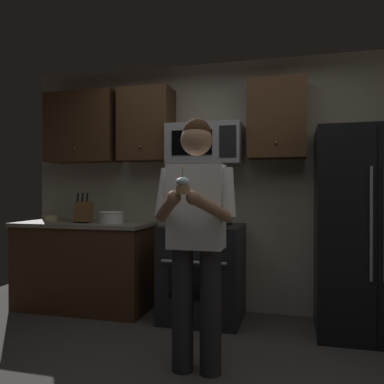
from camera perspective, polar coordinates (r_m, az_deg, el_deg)
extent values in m
cube|color=#B7AD99|center=(4.20, 4.77, 0.80)|extent=(4.40, 0.10, 2.60)
cube|color=black|center=(3.93, 1.56, -11.50)|extent=(0.76, 0.66, 0.92)
cube|color=black|center=(3.62, 0.31, -13.18)|extent=(0.48, 0.01, 0.28)
cylinder|color=#99999E|center=(3.56, 0.21, -10.13)|extent=(0.60, 0.03, 0.03)
cylinder|color=black|center=(3.77, -1.60, -4.83)|extent=(0.18, 0.18, 0.01)
cylinder|color=black|center=(3.69, 3.79, -4.96)|extent=(0.18, 0.18, 0.01)
cylinder|color=black|center=(4.04, -0.48, -4.49)|extent=(0.18, 0.18, 0.01)
cylinder|color=black|center=(3.96, 4.57, -4.59)|extent=(0.18, 0.18, 0.01)
cube|color=#9EA0A5|center=(3.99, 1.96, 6.87)|extent=(0.74, 0.40, 0.40)
cube|color=black|center=(3.81, -0.06, 7.17)|extent=(0.40, 0.01, 0.24)
cube|color=black|center=(3.74, 5.17, 7.31)|extent=(0.16, 0.01, 0.30)
cube|color=black|center=(3.77, 24.27, -5.26)|extent=(0.90, 0.72, 1.80)
cylinder|color=gray|center=(3.39, 24.49, -4.20)|extent=(0.02, 0.02, 0.90)
cube|color=black|center=(3.42, 25.29, -5.85)|extent=(0.01, 0.01, 1.74)
cube|color=#4C301C|center=(4.58, -15.44, 8.91)|extent=(0.80, 0.34, 0.76)
sphere|color=brown|center=(4.40, -16.63, 5.99)|extent=(0.03, 0.03, 0.03)
cube|color=#4C301C|center=(4.26, -6.57, 9.58)|extent=(0.55, 0.34, 0.76)
sphere|color=brown|center=(4.06, -7.50, 6.47)|extent=(0.03, 0.03, 0.03)
cube|color=#4C301C|center=(3.98, 12.16, 10.23)|extent=(0.55, 0.34, 0.76)
sphere|color=brown|center=(3.76, 12.03, 6.95)|extent=(0.03, 0.03, 0.03)
cube|color=#4C301C|center=(4.43, -15.27, -10.43)|extent=(1.40, 0.62, 0.88)
cube|color=gray|center=(4.37, -15.28, -4.48)|extent=(1.44, 0.66, 0.04)
cube|color=brown|center=(4.30, -15.41, -2.82)|extent=(0.16, 0.15, 0.24)
cylinder|color=black|center=(4.31, -16.18, -0.75)|extent=(0.02, 0.04, 0.09)
cylinder|color=black|center=(4.28, -15.54, -0.76)|extent=(0.02, 0.04, 0.09)
cylinder|color=black|center=(4.25, -14.91, -0.77)|extent=(0.02, 0.04, 0.09)
cylinder|color=white|center=(4.17, -11.61, -3.66)|extent=(0.25, 0.25, 0.11)
torus|color=white|center=(4.16, -11.62, -2.90)|extent=(0.26, 0.26, 0.01)
cylinder|color=beige|center=(4.59, -19.69, -3.62)|extent=(0.14, 0.14, 0.06)
torus|color=beige|center=(4.59, -19.70, -3.24)|extent=(0.14, 0.14, 0.01)
cylinder|color=#262628|center=(2.88, -1.37, -16.54)|extent=(0.15, 0.15, 0.86)
cylinder|color=#262628|center=(2.83, 2.69, -16.83)|extent=(0.15, 0.15, 0.86)
cube|color=white|center=(2.73, 0.64, -2.10)|extent=(0.38, 0.22, 0.58)
sphere|color=#A37556|center=(2.75, 0.64, 7.52)|extent=(0.22, 0.22, 0.22)
sphere|color=#382314|center=(2.77, 0.69, 8.52)|extent=(0.20, 0.20, 0.20)
cylinder|color=white|center=(2.77, -4.04, -0.10)|extent=(0.15, 0.18, 0.35)
cylinder|color=#A37556|center=(2.59, -3.61, -2.26)|extent=(0.26, 0.33, 0.21)
sphere|color=#A37556|center=(2.44, -2.57, -0.82)|extent=(0.09, 0.09, 0.09)
cylinder|color=white|center=(2.65, 5.20, -0.12)|extent=(0.15, 0.18, 0.35)
cylinder|color=#A37556|center=(2.51, 2.90, -2.35)|extent=(0.26, 0.33, 0.21)
sphere|color=#A37556|center=(2.41, 0.16, -0.83)|extent=(0.09, 0.09, 0.09)
cylinder|color=#A87F56|center=(2.40, -1.34, 0.30)|extent=(0.08, 0.08, 0.06)
ellipsoid|color=silver|center=(2.40, -1.34, 1.48)|extent=(0.09, 0.09, 0.06)
cylinder|color=#4CBF66|center=(2.40, -1.34, 2.61)|extent=(0.01, 0.01, 0.06)
ellipsoid|color=#FFD159|center=(2.41, -1.34, 3.50)|extent=(0.01, 0.01, 0.02)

